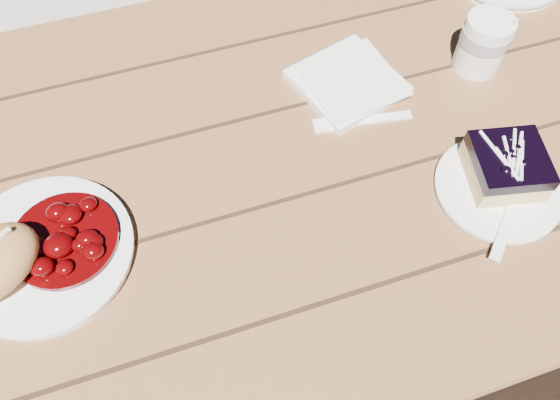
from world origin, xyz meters
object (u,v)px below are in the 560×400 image
object	(u,v)px
dessert_plate	(498,189)
coffee_cup	(483,44)
blueberry_cake	(506,166)
picnic_table	(327,195)
main_plate	(45,254)

from	to	relation	value
dessert_plate	coffee_cup	size ratio (longest dim) A/B	1.85
coffee_cup	blueberry_cake	bearing A→B (deg)	-110.51
blueberry_cake	coffee_cup	distance (m)	0.23
blueberry_cake	coffee_cup	size ratio (longest dim) A/B	1.24
picnic_table	main_plate	world-z (taller)	main_plate
main_plate	coffee_cup	xyz separation A→B (m)	(0.71, 0.13, 0.04)
coffee_cup	picnic_table	bearing A→B (deg)	-165.62
main_plate	dessert_plate	size ratio (longest dim) A/B	1.32
coffee_cup	dessert_plate	bearing A→B (deg)	-111.46
main_plate	picnic_table	bearing A→B (deg)	8.36
main_plate	coffee_cup	size ratio (longest dim) A/B	2.44
picnic_table	dessert_plate	distance (m)	0.30
picnic_table	main_plate	size ratio (longest dim) A/B	8.76
dessert_plate	coffee_cup	bearing A→B (deg)	68.54
picnic_table	blueberry_cake	bearing A→B (deg)	-36.63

